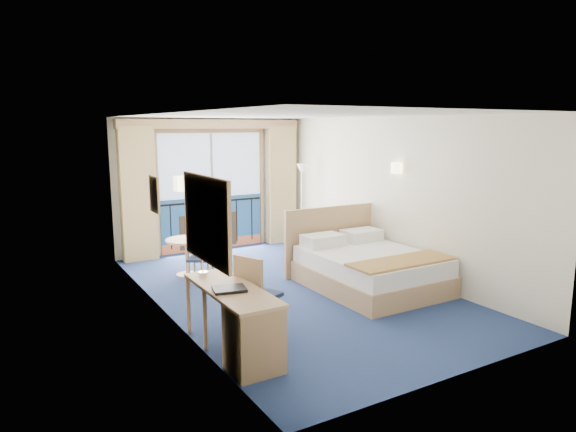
% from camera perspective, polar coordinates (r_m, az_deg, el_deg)
% --- Properties ---
extents(floor, '(6.50, 6.50, 0.00)m').
position_cam_1_polar(floor, '(8.12, 0.45, -8.27)').
color(floor, navy).
rests_on(floor, ground).
extents(room_walls, '(4.04, 6.54, 2.72)m').
position_cam_1_polar(room_walls, '(7.75, 0.47, 4.32)').
color(room_walls, white).
rests_on(room_walls, ground).
extents(balcony_door, '(2.36, 0.03, 2.52)m').
position_cam_1_polar(balcony_door, '(10.69, -8.46, 2.34)').
color(balcony_door, navy).
rests_on(balcony_door, room_walls).
extents(curtain_left, '(0.65, 0.22, 2.55)m').
position_cam_1_polar(curtain_left, '(10.06, -16.33, 2.34)').
color(curtain_left, tan).
rests_on(curtain_left, room_walls).
extents(curtain_right, '(0.65, 0.22, 2.55)m').
position_cam_1_polar(curtain_right, '(11.22, -0.79, 3.49)').
color(curtain_right, tan).
rests_on(curtain_right, room_walls).
extents(pelmet, '(3.80, 0.25, 0.18)m').
position_cam_1_polar(pelmet, '(10.49, -8.38, 10.08)').
color(pelmet, tan).
rests_on(pelmet, room_walls).
extents(mirror, '(0.05, 1.25, 0.95)m').
position_cam_1_polar(mirror, '(5.58, -9.05, -0.39)').
color(mirror, tan).
rests_on(mirror, room_walls).
extents(wall_print, '(0.04, 0.42, 0.52)m').
position_cam_1_polar(wall_print, '(7.40, -14.60, 2.34)').
color(wall_print, tan).
rests_on(wall_print, room_walls).
extents(sconce_left, '(0.18, 0.18, 0.18)m').
position_cam_1_polar(sconce_left, '(6.39, -11.83, 3.55)').
color(sconce_left, '#FFEEB2').
rests_on(sconce_left, room_walls).
extents(sconce_right, '(0.18, 0.18, 0.18)m').
position_cam_1_polar(sconce_right, '(8.78, 11.96, 5.24)').
color(sconce_right, '#FFEEB2').
rests_on(sconce_right, room_walls).
extents(bed, '(1.85, 2.20, 1.17)m').
position_cam_1_polar(bed, '(8.30, 8.81, -5.62)').
color(bed, tan).
rests_on(bed, ground).
extents(nightstand, '(0.46, 0.43, 0.60)m').
position_cam_1_polar(nightstand, '(9.81, 6.16, -3.30)').
color(nightstand, '#9C8052').
rests_on(nightstand, ground).
extents(phone, '(0.21, 0.19, 0.08)m').
position_cam_1_polar(phone, '(9.74, 5.81, -1.34)').
color(phone, beige).
rests_on(phone, nightstand).
extents(armchair, '(1.19, 1.19, 0.78)m').
position_cam_1_polar(armchair, '(10.00, 2.48, -2.47)').
color(armchair, '#3E434C').
rests_on(armchair, ground).
extents(floor_lamp, '(0.24, 0.24, 1.77)m').
position_cam_1_polar(floor_lamp, '(10.69, 1.53, 3.52)').
color(floor_lamp, silver).
rests_on(floor_lamp, ground).
extents(desk, '(0.55, 1.61, 0.76)m').
position_cam_1_polar(desk, '(5.58, -4.37, -12.42)').
color(desk, tan).
rests_on(desk, ground).
extents(desk_chair, '(0.58, 0.58, 1.01)m').
position_cam_1_polar(desk_chair, '(6.31, -3.73, -8.24)').
color(desk_chair, '#1C2543').
rests_on(desk_chair, ground).
extents(folder, '(0.41, 0.34, 0.03)m').
position_cam_1_polar(folder, '(5.73, -6.52, -8.08)').
color(folder, black).
rests_on(folder, desk).
extents(desk_lamp, '(0.12, 0.12, 0.45)m').
position_cam_1_polar(desk_lamp, '(6.28, -9.51, -3.53)').
color(desk_lamp, silver).
rests_on(desk_lamp, desk).
extents(round_table, '(0.71, 0.71, 0.64)m').
position_cam_1_polar(round_table, '(8.95, -11.15, -3.49)').
color(round_table, tan).
rests_on(round_table, ground).
extents(table_chair_a, '(0.66, 0.66, 1.08)m').
position_cam_1_polar(table_chair_a, '(9.07, -8.37, -2.44)').
color(table_chair_a, '#1C2543').
rests_on(table_chair_a, ground).
extents(table_chair_b, '(0.53, 0.54, 0.88)m').
position_cam_1_polar(table_chair_b, '(8.52, -9.55, -4.06)').
color(table_chair_b, '#1C2543').
rests_on(table_chair_b, ground).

